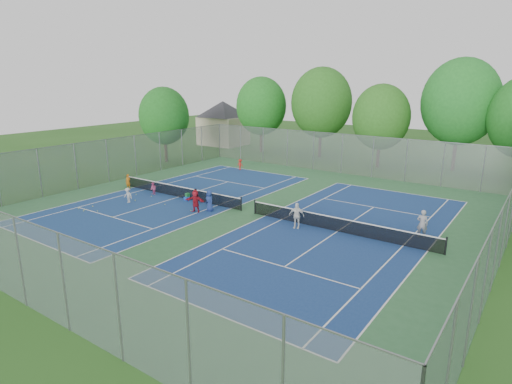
% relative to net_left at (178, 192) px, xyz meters
% --- Properties ---
extents(ground, '(120.00, 120.00, 0.00)m').
position_rel_net_left_xyz_m(ground, '(7.00, 0.00, -0.46)').
color(ground, '#25541A').
rests_on(ground, ground).
extents(court_pad, '(32.00, 32.00, 0.01)m').
position_rel_net_left_xyz_m(court_pad, '(7.00, 0.00, -0.45)').
color(court_pad, '#2E6338').
rests_on(court_pad, ground).
extents(court_left, '(10.97, 23.77, 0.01)m').
position_rel_net_left_xyz_m(court_left, '(0.00, 0.00, -0.44)').
color(court_left, navy).
rests_on(court_left, court_pad).
extents(court_right, '(10.97, 23.77, 0.01)m').
position_rel_net_left_xyz_m(court_right, '(14.00, 0.00, -0.44)').
color(court_right, navy).
rests_on(court_right, court_pad).
extents(net_left, '(12.87, 0.10, 0.91)m').
position_rel_net_left_xyz_m(net_left, '(0.00, 0.00, 0.00)').
color(net_left, black).
rests_on(net_left, ground).
extents(net_right, '(12.87, 0.10, 0.91)m').
position_rel_net_left_xyz_m(net_right, '(14.00, 0.00, 0.00)').
color(net_right, black).
rests_on(net_right, ground).
extents(fence_north, '(32.00, 0.10, 4.00)m').
position_rel_net_left_xyz_m(fence_north, '(7.00, 16.00, 1.54)').
color(fence_north, gray).
rests_on(fence_north, ground).
extents(fence_south, '(32.00, 0.10, 4.00)m').
position_rel_net_left_xyz_m(fence_south, '(7.00, -16.00, 1.54)').
color(fence_south, gray).
rests_on(fence_south, ground).
extents(fence_west, '(0.10, 32.00, 4.00)m').
position_rel_net_left_xyz_m(fence_west, '(-9.00, 0.00, 1.54)').
color(fence_west, gray).
rests_on(fence_west, ground).
extents(fence_east, '(0.10, 32.00, 4.00)m').
position_rel_net_left_xyz_m(fence_east, '(23.00, 0.00, 1.54)').
color(fence_east, gray).
rests_on(fence_east, ground).
extents(house, '(11.03, 11.03, 7.30)m').
position_rel_net_left_xyz_m(house, '(-15.00, 24.00, 3.76)').
color(house, '#B7A88C').
rests_on(house, ground).
extents(tree_nw, '(6.40, 6.40, 9.58)m').
position_rel_net_left_xyz_m(tree_nw, '(-7.00, 22.00, 5.44)').
color(tree_nw, '#443326').
rests_on(tree_nw, ground).
extents(tree_nl, '(7.20, 7.20, 10.69)m').
position_rel_net_left_xyz_m(tree_nl, '(1.00, 23.00, 6.09)').
color(tree_nl, '#443326').
rests_on(tree_nl, ground).
extents(tree_nc, '(6.00, 6.00, 8.85)m').
position_rel_net_left_xyz_m(tree_nc, '(9.00, 21.00, 4.94)').
color(tree_nc, '#443326').
rests_on(tree_nc, ground).
extents(tree_nr, '(7.60, 7.60, 11.42)m').
position_rel_net_left_xyz_m(tree_nr, '(16.00, 24.00, 6.59)').
color(tree_nr, '#443326').
rests_on(tree_nr, ground).
extents(tree_side_w, '(5.60, 5.60, 8.47)m').
position_rel_net_left_xyz_m(tree_side_w, '(-12.00, 10.00, 4.79)').
color(tree_side_w, '#443326').
rests_on(tree_side_w, ground).
extents(ball_crate, '(0.40, 0.40, 0.30)m').
position_rel_net_left_xyz_m(ball_crate, '(1.25, -0.35, -0.31)').
color(ball_crate, blue).
rests_on(ball_crate, ground).
extents(ball_hopper, '(0.33, 0.33, 0.56)m').
position_rel_net_left_xyz_m(ball_hopper, '(1.19, -0.18, -0.18)').
color(ball_hopper, '#24853A').
rests_on(ball_hopper, ground).
extents(student_a, '(0.54, 0.43, 1.30)m').
position_rel_net_left_xyz_m(student_a, '(-5.51, -0.60, 0.20)').
color(student_a, '#C06712').
rests_on(student_a, ground).
extents(student_b, '(0.55, 0.46, 1.04)m').
position_rel_net_left_xyz_m(student_b, '(-2.26, -0.64, 0.06)').
color(student_b, '#EA5B96').
rests_on(student_b, ground).
extents(student_c, '(0.81, 0.52, 1.19)m').
position_rel_net_left_xyz_m(student_c, '(-2.04, -3.40, 0.14)').
color(student_c, silver).
rests_on(student_c, ground).
extents(student_d, '(0.77, 0.51, 1.22)m').
position_rel_net_left_xyz_m(student_d, '(2.47, -0.60, 0.15)').
color(student_d, black).
rests_on(student_d, ground).
extents(student_e, '(0.88, 0.71, 1.57)m').
position_rel_net_left_xyz_m(student_e, '(4.55, -1.38, 0.33)').
color(student_e, navy).
rests_on(student_e, ground).
extents(student_f, '(1.60, 0.83, 1.65)m').
position_rel_net_left_xyz_m(student_f, '(3.87, -2.12, 0.37)').
color(student_f, '#B11928').
rests_on(student_f, ground).
extents(child_far_baseline, '(0.75, 0.43, 1.16)m').
position_rel_net_left_xyz_m(child_far_baseline, '(-2.32, 11.34, 0.12)').
color(child_far_baseline, red).
rests_on(child_far_baseline, ground).
extents(instructor, '(0.71, 0.53, 1.76)m').
position_rel_net_left_xyz_m(instructor, '(18.58, 2.01, 0.42)').
color(instructor, gray).
rests_on(instructor, ground).
extents(teen_court_b, '(1.07, 0.67, 1.70)m').
position_rel_net_left_xyz_m(teen_court_b, '(11.53, -0.90, 0.39)').
color(teen_court_b, white).
rests_on(teen_court_b, ground).
extents(tennis_ball_0, '(0.07, 0.07, 0.07)m').
position_rel_net_left_xyz_m(tennis_ball_0, '(-2.01, -2.78, -0.42)').
color(tennis_ball_0, '#D0E635').
rests_on(tennis_ball_0, ground).
extents(tennis_ball_1, '(0.07, 0.07, 0.07)m').
position_rel_net_left_xyz_m(tennis_ball_1, '(-2.02, -6.19, -0.42)').
color(tennis_ball_1, '#BCE034').
rests_on(tennis_ball_1, ground).
extents(tennis_ball_2, '(0.07, 0.07, 0.07)m').
position_rel_net_left_xyz_m(tennis_ball_2, '(0.73, -2.19, -0.42)').
color(tennis_ball_2, '#C3D531').
rests_on(tennis_ball_2, ground).
extents(tennis_ball_3, '(0.07, 0.07, 0.07)m').
position_rel_net_left_xyz_m(tennis_ball_3, '(-2.87, -6.76, -0.42)').
color(tennis_ball_3, '#BFD431').
rests_on(tennis_ball_3, ground).
extents(tennis_ball_4, '(0.07, 0.07, 0.07)m').
position_rel_net_left_xyz_m(tennis_ball_4, '(0.03, -6.46, -0.42)').
color(tennis_ball_4, '#C8E435').
rests_on(tennis_ball_4, ground).
extents(tennis_ball_5, '(0.07, 0.07, 0.07)m').
position_rel_net_left_xyz_m(tennis_ball_5, '(-3.78, -6.58, -0.42)').
color(tennis_ball_5, '#C8D531').
rests_on(tennis_ball_5, ground).
extents(tennis_ball_6, '(0.07, 0.07, 0.07)m').
position_rel_net_left_xyz_m(tennis_ball_6, '(-3.36, -1.56, -0.42)').
color(tennis_ball_6, '#AFCE30').
rests_on(tennis_ball_6, ground).
extents(tennis_ball_7, '(0.07, 0.07, 0.07)m').
position_rel_net_left_xyz_m(tennis_ball_7, '(-3.04, -6.54, -0.42)').
color(tennis_ball_7, '#CEF238').
rests_on(tennis_ball_7, ground).
extents(tennis_ball_8, '(0.07, 0.07, 0.07)m').
position_rel_net_left_xyz_m(tennis_ball_8, '(3.46, -2.22, -0.42)').
color(tennis_ball_8, '#D5E435').
rests_on(tennis_ball_8, ground).
extents(tennis_ball_9, '(0.07, 0.07, 0.07)m').
position_rel_net_left_xyz_m(tennis_ball_9, '(-3.34, -5.67, -0.42)').
color(tennis_ball_9, yellow).
rests_on(tennis_ball_9, ground).
extents(tennis_ball_10, '(0.07, 0.07, 0.07)m').
position_rel_net_left_xyz_m(tennis_ball_10, '(4.21, -1.23, -0.42)').
color(tennis_ball_10, '#B5DC33').
rests_on(tennis_ball_10, ground).
extents(tennis_ball_11, '(0.07, 0.07, 0.07)m').
position_rel_net_left_xyz_m(tennis_ball_11, '(-1.88, -1.23, -0.42)').
color(tennis_ball_11, yellow).
rests_on(tennis_ball_11, ground).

